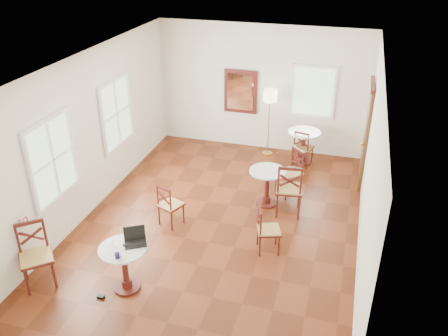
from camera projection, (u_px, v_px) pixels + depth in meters
name	position (u px, v px, depth m)	size (l,w,h in m)	color
ground	(220.00, 223.00, 8.72)	(7.00, 7.00, 0.00)	#5B240F
room_shell	(220.00, 123.00, 8.10)	(5.02, 7.02, 3.01)	silver
cafe_table_near	(124.00, 264.00, 6.94)	(0.71, 0.71, 0.75)	#4A1812
cafe_table_mid	(267.00, 183.00, 9.10)	(0.71, 0.71, 0.75)	#4A1812
cafe_table_back	(303.00, 144.00, 10.69)	(0.74, 0.74, 0.79)	#4A1812
chair_near_a	(170.00, 205.00, 8.49)	(0.51, 0.51, 0.84)	#4A1812
chair_near_b	(36.00, 256.00, 7.04)	(0.67, 0.67, 1.03)	#4A1812
chair_mid_a	(289.00, 189.00, 8.76)	(0.56, 0.56, 1.08)	#4A1812
chair_mid_b	(267.00, 230.00, 7.80)	(0.49, 0.49, 0.84)	#4A1812
chair_back_a	(303.00, 148.00, 10.63)	(0.49, 0.49, 0.86)	#4A1812
chair_back_b	(290.00, 172.00, 9.47)	(0.63, 0.63, 0.97)	#4A1812
floor_lamp	(270.00, 100.00, 10.71)	(0.31, 0.31, 1.61)	#BF8C3F
laptop	(135.00, 239.00, 6.91)	(0.41, 0.39, 0.23)	black
mouse	(126.00, 245.00, 6.84)	(0.10, 0.06, 0.04)	black
navy_mug	(117.00, 256.00, 6.59)	(0.10, 0.07, 0.08)	black
water_glass	(114.00, 244.00, 6.81)	(0.06, 0.06, 0.11)	white
power_adapter	(101.00, 297.00, 6.96)	(0.11, 0.06, 0.04)	black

